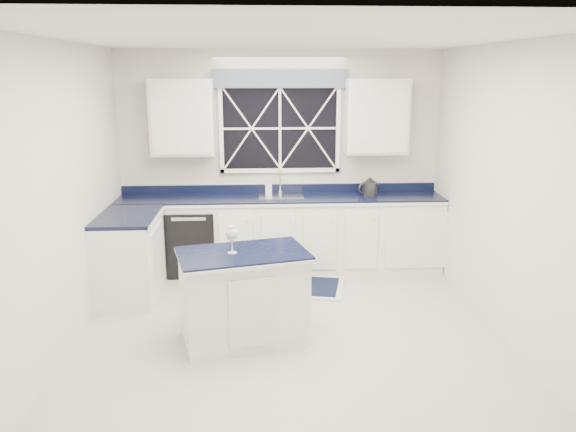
{
  "coord_description": "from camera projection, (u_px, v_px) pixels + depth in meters",
  "views": [
    {
      "loc": [
        -0.29,
        -4.78,
        2.43
      ],
      "look_at": [
        -0.0,
        0.4,
        1.09
      ],
      "focal_mm": 35.0,
      "sensor_mm": 36.0,
      "label": 1
    }
  ],
  "objects": [
    {
      "name": "ground",
      "position": [
        290.0,
        340.0,
        5.24
      ],
      "size": [
        4.5,
        4.5,
        0.0
      ],
      "primitive_type": "plane",
      "color": "#A7A8A3",
      "rests_on": "ground"
    },
    {
      "name": "back_wall",
      "position": [
        280.0,
        160.0,
        7.08
      ],
      "size": [
        4.0,
        0.1,
        2.7
      ],
      "primitive_type": "cube",
      "color": "beige",
      "rests_on": "ground"
    },
    {
      "name": "base_cabinets",
      "position": [
        255.0,
        239.0,
        6.83
      ],
      "size": [
        3.99,
        1.6,
        0.9
      ],
      "color": "white",
      "rests_on": "ground"
    },
    {
      "name": "countertop",
      "position": [
        281.0,
        198.0,
        6.89
      ],
      "size": [
        3.98,
        0.64,
        0.04
      ],
      "primitive_type": "cube",
      "color": "black",
      "rests_on": "base_cabinets"
    },
    {
      "name": "dishwasher",
      "position": [
        193.0,
        239.0,
        6.96
      ],
      "size": [
        0.6,
        0.58,
        0.82
      ],
      "primitive_type": "cube",
      "color": "black",
      "rests_on": "ground"
    },
    {
      "name": "window",
      "position": [
        280.0,
        122.0,
        6.91
      ],
      "size": [
        1.65,
        0.09,
        1.26
      ],
      "color": "black",
      "rests_on": "ground"
    },
    {
      "name": "upper_cabinets",
      "position": [
        280.0,
        117.0,
        6.78
      ],
      "size": [
        3.1,
        0.34,
        0.9
      ],
      "color": "white",
      "rests_on": "ground"
    },
    {
      "name": "faucet",
      "position": [
        280.0,
        181.0,
        7.04
      ],
      "size": [
        0.05,
        0.2,
        0.3
      ],
      "color": "silver",
      "rests_on": "countertop"
    },
    {
      "name": "island",
      "position": [
        244.0,
        296.0,
        5.15
      ],
      "size": [
        1.28,
        0.95,
        0.86
      ],
      "rotation": [
        0.0,
        0.0,
        0.24
      ],
      "color": "white",
      "rests_on": "ground"
    },
    {
      "name": "rug",
      "position": [
        292.0,
        285.0,
        6.55
      ],
      "size": [
        1.32,
        0.96,
        0.02
      ],
      "rotation": [
        0.0,
        0.0,
        -0.21
      ],
      "color": "beige",
      "rests_on": "ground"
    },
    {
      "name": "kettle",
      "position": [
        370.0,
        187.0,
        6.97
      ],
      "size": [
        0.3,
        0.25,
        0.23
      ],
      "rotation": [
        0.0,
        0.0,
        0.4
      ],
      "color": "#2A2A2C",
      "rests_on": "countertop"
    },
    {
      "name": "wine_glass",
      "position": [
        232.0,
        235.0,
        4.97
      ],
      "size": [
        0.11,
        0.11,
        0.25
      ],
      "color": "silver",
      "rests_on": "island"
    },
    {
      "name": "soap_bottle",
      "position": [
        268.0,
        186.0,
        7.07
      ],
      "size": [
        0.09,
        0.09,
        0.17
      ],
      "primitive_type": "imported",
      "rotation": [
        0.0,
        0.0,
        0.09
      ],
      "color": "silver",
      "rests_on": "countertop"
    }
  ]
}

